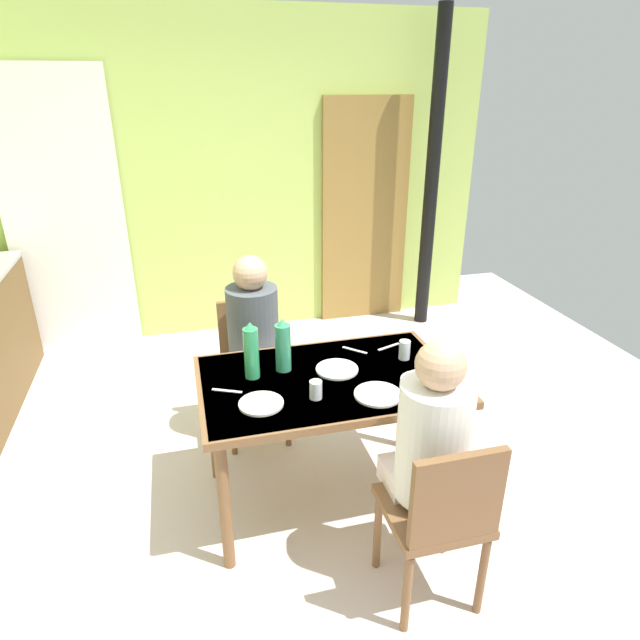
% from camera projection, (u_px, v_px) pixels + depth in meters
% --- Properties ---
extents(ground_plane, '(6.36, 6.36, 0.00)m').
position_uv_depth(ground_plane, '(281.00, 504.00, 2.98)').
color(ground_plane, beige).
extents(wall_back, '(4.63, 0.10, 2.67)m').
position_uv_depth(wall_back, '(221.00, 181.00, 4.60)').
color(wall_back, '#B2CE61').
rests_on(wall_back, ground_plane).
extents(door_wooden, '(0.80, 0.05, 2.00)m').
position_uv_depth(door_wooden, '(365.00, 214.00, 4.96)').
color(door_wooden, olive).
rests_on(door_wooden, ground_plane).
extents(stove_pipe_column, '(0.12, 0.12, 2.67)m').
position_uv_depth(stove_pipe_column, '(432.00, 179.00, 4.71)').
color(stove_pipe_column, black).
rests_on(stove_pipe_column, ground_plane).
extents(curtain_panel, '(0.90, 0.03, 2.24)m').
position_uv_depth(curtain_panel, '(65.00, 217.00, 4.31)').
color(curtain_panel, white).
rests_on(curtain_panel, ground_plane).
extents(dining_table, '(1.28, 0.80, 0.76)m').
position_uv_depth(dining_table, '(328.00, 392.00, 2.76)').
color(dining_table, brown).
rests_on(dining_table, ground_plane).
extents(chair_near_diner, '(0.40, 0.40, 0.87)m').
position_uv_depth(chair_near_diner, '(441.00, 514.00, 2.22)').
color(chair_near_diner, brown).
rests_on(chair_near_diner, ground_plane).
extents(chair_far_diner, '(0.40, 0.40, 0.87)m').
position_uv_depth(chair_far_diner, '(253.00, 361.00, 3.43)').
color(chair_far_diner, brown).
rests_on(chair_far_diner, ground_plane).
extents(person_near_diner, '(0.30, 0.37, 0.77)m').
position_uv_depth(person_near_diner, '(432.00, 437.00, 2.23)').
color(person_near_diner, silver).
rests_on(person_near_diner, ground_plane).
extents(person_far_diner, '(0.30, 0.37, 0.77)m').
position_uv_depth(person_far_diner, '(253.00, 329.00, 3.20)').
color(person_far_diner, '#564C59').
rests_on(person_far_diner, ground_plane).
extents(water_bottle_green_near, '(0.08, 0.08, 0.28)m').
position_uv_depth(water_bottle_green_near, '(283.00, 346.00, 2.75)').
color(water_bottle_green_near, '#349065').
rests_on(water_bottle_green_near, dining_table).
extents(water_bottle_green_far, '(0.07, 0.07, 0.30)m').
position_uv_depth(water_bottle_green_far, '(251.00, 352.00, 2.68)').
color(water_bottle_green_far, '#329C5C').
rests_on(water_bottle_green_far, dining_table).
extents(dinner_plate_near_left, '(0.21, 0.21, 0.01)m').
position_uv_depth(dinner_plate_near_left, '(261.00, 404.00, 2.50)').
color(dinner_plate_near_left, white).
rests_on(dinner_plate_near_left, dining_table).
extents(dinner_plate_near_right, '(0.22, 0.22, 0.01)m').
position_uv_depth(dinner_plate_near_right, '(337.00, 369.00, 2.79)').
color(dinner_plate_near_right, white).
rests_on(dinner_plate_near_right, dining_table).
extents(dinner_plate_far_center, '(0.20, 0.20, 0.01)m').
position_uv_depth(dinner_plate_far_center, '(420.00, 381.00, 2.68)').
color(dinner_plate_far_center, white).
rests_on(dinner_plate_far_center, dining_table).
extents(dinner_plate_far_side, '(0.23, 0.23, 0.01)m').
position_uv_depth(dinner_plate_far_side, '(378.00, 394.00, 2.57)').
color(dinner_plate_far_side, white).
rests_on(dinner_plate_far_side, dining_table).
extents(drinking_glass_by_near_diner, '(0.06, 0.06, 0.09)m').
position_uv_depth(drinking_glass_by_near_diner, '(316.00, 390.00, 2.53)').
color(drinking_glass_by_near_diner, silver).
rests_on(drinking_glass_by_near_diner, dining_table).
extents(drinking_glass_by_far_diner, '(0.06, 0.06, 0.10)m').
position_uv_depth(drinking_glass_by_far_diner, '(405.00, 350.00, 2.89)').
color(drinking_glass_by_far_diner, silver).
rests_on(drinking_glass_by_far_diner, dining_table).
extents(cutlery_knife_near, '(0.12, 0.12, 0.00)m').
position_uv_depth(cutlery_knife_near, '(355.00, 350.00, 3.00)').
color(cutlery_knife_near, silver).
rests_on(cutlery_knife_near, dining_table).
extents(cutlery_fork_near, '(0.14, 0.08, 0.00)m').
position_uv_depth(cutlery_fork_near, '(227.00, 391.00, 2.60)').
color(cutlery_fork_near, silver).
rests_on(cutlery_fork_near, dining_table).
extents(cutlery_knife_far, '(0.15, 0.07, 0.00)m').
position_uv_depth(cutlery_knife_far, '(389.00, 347.00, 3.03)').
color(cutlery_knife_far, silver).
rests_on(cutlery_knife_far, dining_table).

